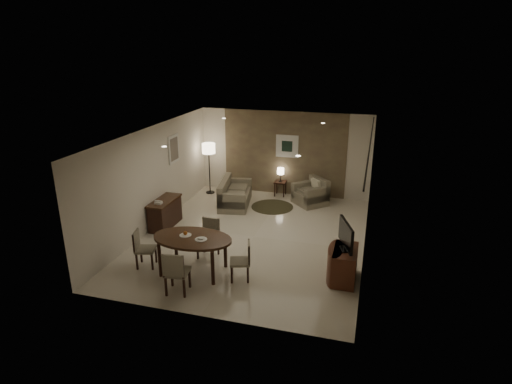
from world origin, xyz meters
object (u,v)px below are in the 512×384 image
(dining_table, at_px, (193,255))
(console_desk, at_px, (165,213))
(sofa, at_px, (235,193))
(armchair, at_px, (310,192))
(floor_lamp, at_px, (209,169))
(tv_cabinet, at_px, (345,265))
(chair_near, at_px, (177,271))
(side_table, at_px, (280,188))
(chair_far, at_px, (208,239))
(chair_right, at_px, (240,261))
(chair_left, at_px, (146,249))

(dining_table, bearing_deg, console_desk, 130.12)
(console_desk, height_order, sofa, sofa)
(armchair, distance_m, floor_lamp, 3.38)
(console_desk, xyz_separation_m, tv_cabinet, (4.89, -1.50, -0.03))
(tv_cabinet, distance_m, floor_lamp, 6.46)
(sofa, bearing_deg, chair_near, 175.19)
(tv_cabinet, bearing_deg, side_table, 117.26)
(dining_table, height_order, chair_far, chair_far)
(chair_far, bearing_deg, side_table, 83.93)
(chair_near, bearing_deg, console_desk, -66.42)
(floor_lamp, bearing_deg, tv_cabinet, -42.67)
(floor_lamp, bearing_deg, side_table, 9.47)
(chair_far, xyz_separation_m, sofa, (-0.47, 3.38, -0.06))
(chair_right, bearing_deg, tv_cabinet, 87.32)
(chair_left, relative_size, chair_right, 1.00)
(chair_near, xyz_separation_m, chair_left, (-1.13, 0.76, -0.04))
(chair_near, xyz_separation_m, chair_right, (1.03, 0.80, -0.04))
(dining_table, xyz_separation_m, chair_far, (0.05, 0.72, 0.04))
(chair_near, height_order, floor_lamp, floor_lamp)
(dining_table, relative_size, armchair, 1.95)
(armchair, bearing_deg, tv_cabinet, -25.45)
(floor_lamp, bearing_deg, sofa, -35.25)
(chair_far, xyz_separation_m, chair_right, (1.01, -0.74, -0.03))
(tv_cabinet, relative_size, floor_lamp, 0.54)
(chair_right, bearing_deg, console_desk, -144.33)
(dining_table, relative_size, chair_near, 1.88)
(dining_table, xyz_separation_m, sofa, (-0.42, 4.10, -0.02))
(tv_cabinet, xyz_separation_m, floor_lamp, (-4.74, 4.37, 0.48))
(tv_cabinet, bearing_deg, chair_left, -171.90)
(chair_right, bearing_deg, sofa, -177.97)
(chair_near, bearing_deg, chair_far, -98.61)
(dining_table, bearing_deg, tv_cabinet, 9.78)
(console_desk, height_order, chair_far, chair_far)
(chair_far, distance_m, chair_right, 1.25)
(chair_near, bearing_deg, chair_right, -150.02)
(chair_left, height_order, sofa, chair_left)
(sofa, height_order, side_table, sofa)
(chair_near, bearing_deg, side_table, -104.26)
(sofa, bearing_deg, floor_lamp, 44.76)
(chair_near, bearing_deg, dining_table, -96.09)
(chair_near, height_order, side_table, chair_near)
(chair_near, distance_m, chair_left, 1.36)
(chair_near, bearing_deg, armchair, -115.12)
(chair_left, distance_m, side_table, 5.66)
(chair_far, height_order, chair_right, chair_far)
(sofa, distance_m, floor_lamp, 1.48)
(dining_table, bearing_deg, chair_right, -1.13)
(chair_near, bearing_deg, chair_left, -41.72)
(console_desk, distance_m, tv_cabinet, 5.11)
(tv_cabinet, height_order, chair_right, chair_right)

